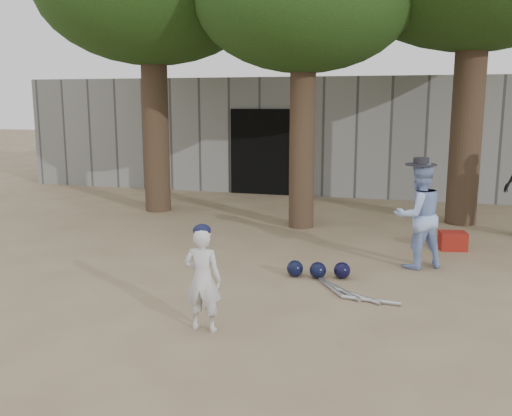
% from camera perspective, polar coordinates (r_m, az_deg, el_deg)
% --- Properties ---
extents(ground, '(70.00, 70.00, 0.00)m').
position_cam_1_polar(ground, '(7.38, -6.68, -8.43)').
color(ground, '#937C5E').
rests_on(ground, ground).
extents(boy_player, '(0.41, 0.27, 1.12)m').
position_cam_1_polar(boy_player, '(6.06, -5.34, -7.13)').
color(boy_player, silver).
rests_on(boy_player, ground).
extents(spectator_blue, '(0.94, 0.89, 1.54)m').
position_cam_1_polar(spectator_blue, '(8.57, 15.92, -0.73)').
color(spectator_blue, '#98B3EB').
rests_on(spectator_blue, ground).
extents(red_bag, '(0.47, 0.40, 0.30)m').
position_cam_1_polar(red_bag, '(9.88, 19.07, -3.12)').
color(red_bag, maroon).
rests_on(red_bag, ground).
extents(back_building, '(16.00, 5.24, 3.00)m').
position_cam_1_polar(back_building, '(17.01, 6.69, 7.55)').
color(back_building, gray).
rests_on(back_building, ground).
extents(helmet_row, '(0.87, 0.32, 0.23)m').
position_cam_1_polar(helmet_row, '(7.94, 6.24, -6.15)').
color(helmet_row, black).
rests_on(helmet_row, ground).
extents(bat_pile, '(1.11, 0.78, 0.06)m').
position_cam_1_polar(bat_pile, '(7.32, 9.39, -8.43)').
color(bat_pile, '#AFAFB6').
rests_on(bat_pile, ground).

